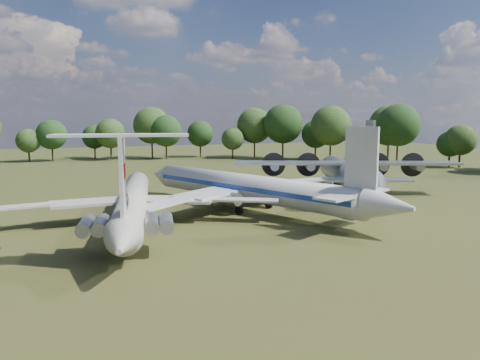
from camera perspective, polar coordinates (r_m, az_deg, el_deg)
name	(u,v)px	position (r m, az deg, el deg)	size (l,w,h in m)	color
ground	(157,224)	(58.39, -10.11, -5.27)	(300.00, 300.00, 0.00)	#1D3712
il62_airliner	(133,207)	(57.35, -12.92, -3.26)	(35.68, 46.39, 4.55)	silver
tu104_jet	(248,192)	(65.05, 1.03, -1.53)	(37.93, 50.57, 5.06)	silver
an12_transport	(347,179)	(79.43, 12.91, 0.12)	(37.10, 41.46, 5.46)	#9EA1A6
person_on_il62	(125,200)	(44.26, -13.79, -2.33)	(0.68, 0.45, 1.86)	#8B6347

